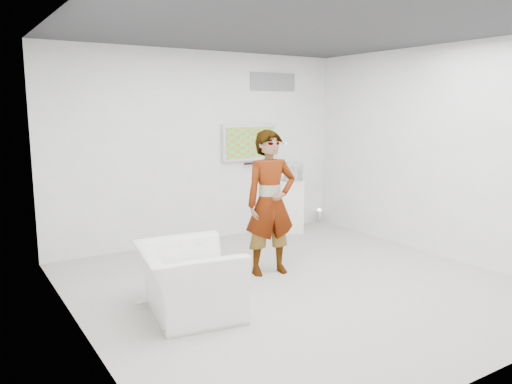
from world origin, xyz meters
TOP-DOWN VIEW (x-y plane):
  - room at (0.00, 0.00)m, footprint 5.01×5.01m
  - tv at (0.85, 2.45)m, footprint 1.00×0.08m
  - logo_decal at (1.35, 2.49)m, footprint 0.90×0.02m
  - person at (-0.01, 0.53)m, footprint 0.74×0.55m
  - armchair at (-1.45, -0.09)m, footprint 1.13×1.25m
  - pedestal at (1.50, 2.16)m, footprint 0.57×0.57m
  - floor_uplight at (2.31, 2.35)m, footprint 0.20×0.20m
  - vitrine at (1.50, 2.16)m, footprint 0.35×0.35m
  - console at (1.50, 2.16)m, footprint 0.15×0.18m
  - wii_remote at (0.26, 0.64)m, footprint 0.06×0.15m

SIDE VIEW (x-z plane):
  - floor_uplight at x=2.31m, z-range 0.00..0.27m
  - armchair at x=-1.45m, z-range 0.00..0.72m
  - pedestal at x=1.50m, z-range 0.00..0.90m
  - person at x=-0.01m, z-range 0.00..1.85m
  - console at x=1.50m, z-range 0.90..1.14m
  - vitrine at x=1.50m, z-range 0.90..1.20m
  - room at x=0.00m, z-range 0.00..3.00m
  - tv at x=0.85m, z-range 1.25..1.85m
  - wii_remote at x=0.26m, z-range 1.65..1.69m
  - logo_decal at x=1.35m, z-range 2.40..2.70m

